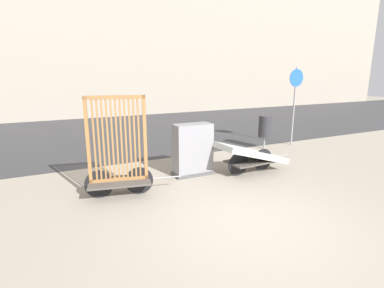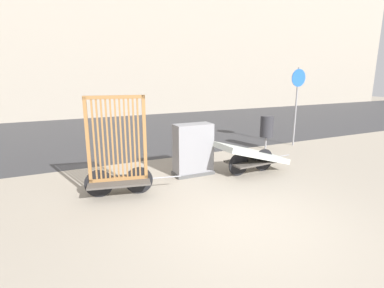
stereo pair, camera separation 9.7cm
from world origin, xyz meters
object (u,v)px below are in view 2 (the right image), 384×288
object	(u,v)px
bike_cart_with_bedframe	(118,161)
utility_cabinet	(193,151)
trash_bin	(267,127)
sign_post	(297,95)
bike_cart_with_mattress	(252,155)

from	to	relation	value
bike_cart_with_bedframe	utility_cabinet	xyz separation A→B (m)	(2.01, 0.57, -0.16)
trash_bin	sign_post	xyz separation A→B (m)	(1.25, -0.01, 1.03)
bike_cart_with_mattress	utility_cabinet	xyz separation A→B (m)	(-1.42, 0.57, 0.12)
bike_cart_with_bedframe	bike_cart_with_mattress	distance (m)	3.44
sign_post	trash_bin	bearing A→B (deg)	179.61
utility_cabinet	trash_bin	xyz separation A→B (m)	(3.42, 1.35, 0.16)
bike_cart_with_bedframe	bike_cart_with_mattress	size ratio (longest dim) A/B	0.92
utility_cabinet	sign_post	world-z (taller)	sign_post
bike_cart_with_mattress	trash_bin	xyz separation A→B (m)	(2.00, 1.92, 0.28)
trash_bin	bike_cart_with_mattress	bearing A→B (deg)	-136.18
bike_cart_with_mattress	bike_cart_with_bedframe	bearing A→B (deg)	176.58
utility_cabinet	trash_bin	distance (m)	3.68
bike_cart_with_bedframe	utility_cabinet	world-z (taller)	bike_cart_with_bedframe
bike_cart_with_mattress	sign_post	world-z (taller)	sign_post
bike_cart_with_mattress	sign_post	bearing A→B (deg)	27.05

